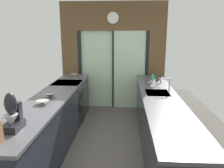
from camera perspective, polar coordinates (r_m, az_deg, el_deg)
The scene contains 12 objects.
ground_plane at distance 4.32m, azimuth -1.13°, elevation -13.83°, with size 5.04×7.60×0.02m, color #4C4742.
back_wall_unit at distance 5.66m, azimuth 0.28°, elevation 8.85°, with size 2.64×0.12×2.70m.
left_counter_run at distance 3.88m, azimuth -15.47°, elevation -9.86°, with size 0.62×3.80×0.92m.
right_counter_run at distance 3.88m, azimuth 12.17°, elevation -9.68°, with size 0.62×3.80×0.92m.
sink_faucet at distance 3.95m, azimuth 14.19°, elevation 0.23°, with size 0.19×0.02×0.26m.
oven_range at distance 4.89m, azimuth -11.25°, elevation -4.92°, with size 0.60×0.60×0.92m.
mixing_bowl_near at distance 3.41m, azimuth -17.51°, elevation -4.53°, with size 0.19×0.19×0.06m.
mixing_bowl_mid at distance 3.70m, azimuth -15.69°, elevation -2.83°, with size 0.20×0.20×0.08m.
mixing_bowl_far at distance 5.28m, azimuth -9.80°, elevation 2.20°, with size 0.17×0.17×0.08m.
stand_mixer at distance 2.62m, azimuth -24.38°, elevation -7.46°, with size 0.17×0.27×0.42m.
kettle at distance 4.39m, azimuth 10.93°, elevation 0.44°, with size 0.25×0.17×0.19m.
soap_bottle at distance 4.62m, azimuth 10.55°, elevation 1.27°, with size 0.07×0.07×0.23m.
Camera 1 is at (0.32, -3.24, 1.95)m, focal length 35.32 mm.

